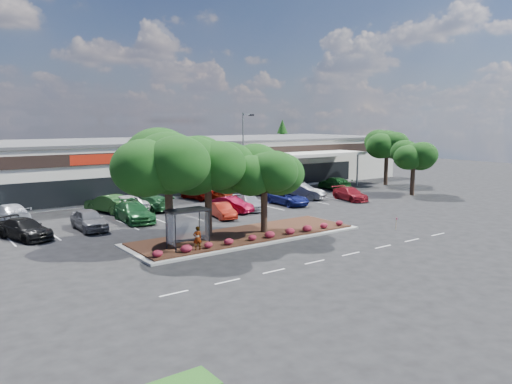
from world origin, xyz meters
TOP-DOWN VIEW (x-y plane):
  - ground at (0.00, 0.00)m, footprint 160.00×160.00m
  - retail_store at (0.06, 33.91)m, footprint 80.40×25.20m
  - landscape_island at (-2.00, 4.00)m, footprint 18.00×6.00m
  - lane_markings at (-0.14, 10.42)m, footprint 33.12×20.06m
  - shrub_row at (-2.00, 1.90)m, footprint 17.00×0.80m
  - bus_shelter at (-7.50, 2.95)m, footprint 2.75×1.55m
  - island_tree_west at (-8.00, 4.50)m, footprint 7.20×7.20m
  - island_tree_mid at (-4.50, 5.20)m, footprint 6.60×6.60m
  - island_tree_east at (-0.50, 3.70)m, footprint 5.80×5.80m
  - tree_east_near at (26.00, 10.00)m, footprint 5.60×5.60m
  - tree_east_far at (31.00, 18.00)m, footprint 6.40×6.40m
  - conifer_north_east at (34.00, 44.00)m, footprint 3.96×3.96m
  - person_waiting at (-7.27, 1.95)m, footprint 0.63×0.47m
  - light_pole at (4.00, 12.85)m, footprint 1.42×0.69m
  - survey_stake at (9.19, -1.00)m, footprint 0.08×0.14m
  - car_0 at (-15.47, 13.12)m, footprint 3.63×5.56m
  - car_1 at (-10.67, 13.42)m, footprint 1.96×4.85m
  - car_2 at (-6.47, 14.49)m, footprint 2.69×5.90m
  - car_3 at (0.53, 11.31)m, footprint 2.20×4.29m
  - car_4 at (4.95, 13.25)m, footprint 2.60×4.90m
  - car_5 at (2.79, 13.15)m, footprint 2.68×4.66m
  - car_6 at (9.81, 13.23)m, footprint 2.44×5.10m
  - car_7 at (13.52, 15.37)m, footprint 3.77×5.48m
  - car_8 at (17.21, 11.53)m, footprint 2.84×5.14m
  - car_9 at (-15.24, 20.10)m, footprint 2.75×5.86m
  - car_10 at (-5.49, 19.23)m, footprint 3.29×6.12m
  - car_11 at (-6.69, 20.13)m, footprint 3.40×5.43m
  - car_12 at (-3.13, 18.58)m, footprint 3.33×5.60m
  - car_13 at (4.22, 21.93)m, footprint 2.65×5.19m
  - car_14 at (5.30, 19.12)m, footprint 2.24×4.11m
  - car_15 at (12.04, 19.49)m, footprint 4.04×6.20m
  - car_16 at (15.77, 20.03)m, footprint 4.52×6.30m
  - car_17 at (22.01, 18.74)m, footprint 3.36×5.78m

SIDE VIEW (x-z plane):
  - ground at x=0.00m, z-range 0.00..0.00m
  - lane_markings at x=-0.14m, z-range 0.00..0.01m
  - landscape_island at x=-2.00m, z-range -0.01..0.25m
  - shrub_row at x=-2.00m, z-range 0.26..0.76m
  - survey_stake at x=9.19m, z-range 0.14..1.12m
  - car_14 at x=5.30m, z-range 0.00..1.33m
  - car_3 at x=0.53m, z-range 0.00..1.35m
  - car_4 at x=4.95m, z-range 0.00..1.35m
  - car_6 at x=9.81m, z-range 0.00..1.40m
  - car_8 at x=17.21m, z-range 0.00..1.41m
  - car_13 at x=4.22m, z-range 0.00..1.44m
  - car_5 at x=2.79m, z-range 0.00..1.45m
  - car_0 at x=-15.47m, z-range 0.00..1.50m
  - car_12 at x=-3.13m, z-range 0.00..1.52m
  - car_17 at x=22.01m, z-range 0.00..1.57m
  - car_15 at x=12.04m, z-range 0.00..1.59m
  - car_10 at x=-5.49m, z-range 0.00..1.63m
  - car_1 at x=-10.67m, z-range 0.00..1.65m
  - car_9 at x=-15.24m, z-range 0.00..1.65m
  - car_2 at x=-6.47m, z-range 0.00..1.68m
  - car_11 at x=-6.69m, z-range 0.00..1.69m
  - car_16 at x=15.77m, z-range 0.00..1.69m
  - car_7 at x=13.52m, z-range 0.00..1.71m
  - person_waiting at x=-7.27m, z-range 0.26..1.83m
  - bus_shelter at x=-7.50m, z-range 1.01..3.60m
  - retail_store at x=0.06m, z-range 0.03..6.28m
  - tree_east_near at x=26.00m, z-range 0.00..6.51m
  - island_tree_east at x=-0.50m, z-range 0.26..6.76m
  - tree_east_far at x=31.00m, z-range 0.00..7.62m
  - island_tree_mid at x=-4.50m, z-range 0.26..7.58m
  - light_pole at x=4.00m, z-range -0.55..8.84m
  - island_tree_west at x=-8.00m, z-range 0.26..8.15m
  - conifer_north_east at x=34.00m, z-range 0.00..9.00m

